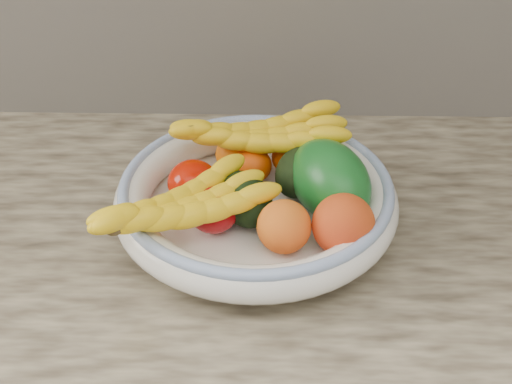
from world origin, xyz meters
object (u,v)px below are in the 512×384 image
object	(u,v)px
green_mango	(330,180)
banana_bunch_back	(259,139)
banana_bunch_front	(183,211)
fruit_bowl	(256,199)

from	to	relation	value
green_mango	banana_bunch_back	distance (m)	0.13
green_mango	banana_bunch_front	xyz separation A→B (m)	(-0.19, -0.08, 0.01)
green_mango	fruit_bowl	bearing A→B (deg)	156.31
green_mango	banana_bunch_front	distance (m)	0.21
banana_bunch_back	banana_bunch_front	distance (m)	0.19
green_mango	banana_bunch_back	xyz separation A→B (m)	(-0.10, 0.09, 0.01)
banana_bunch_front	green_mango	bearing A→B (deg)	-13.45
banana_bunch_back	banana_bunch_front	bearing A→B (deg)	-126.66
fruit_bowl	banana_bunch_front	size ratio (longest dim) A/B	1.48
banana_bunch_front	fruit_bowl	bearing A→B (deg)	2.49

